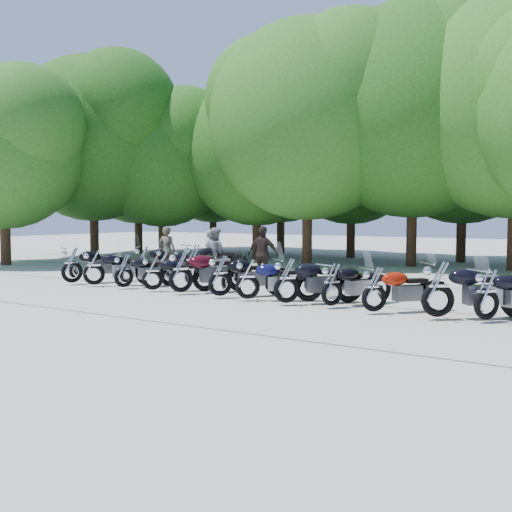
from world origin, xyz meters
The scene contains 31 objects.
ground centered at (0.00, 0.00, 0.00)m, with size 90.00×90.00×0.00m, color gray.
tree_0 centered at (-15.42, 12.98, 5.45)m, with size 7.50×7.50×9.21m.
tree_1 centered at (-12.04, 11.24, 5.06)m, with size 6.97×6.97×8.55m.
tree_2 centered at (-7.25, 12.84, 5.31)m, with size 7.31×7.31×8.97m.
tree_3 centered at (-3.57, 11.24, 6.32)m, with size 8.70×8.70×10.67m.
tree_4 centered at (0.54, 13.09, 6.64)m, with size 9.13×9.13×11.20m.
tree_9 centered at (-13.53, 17.59, 5.52)m, with size 7.59×7.59×9.32m.
tree_10 centered at (-8.29, 16.97, 5.66)m, with size 7.78×7.78×9.55m.
tree_11 centered at (-3.76, 16.43, 5.49)m, with size 7.56×7.56×9.28m.
tree_12 centered at (1.80, 16.47, 5.72)m, with size 7.88×7.88×9.67m.
tree_16 centered at (-14.83, 4.00, 5.06)m, with size 6.97×6.97×8.55m.
tree_17 centered at (-14.68, 9.00, 6.04)m, with size 8.31×8.31×10.20m.
motorcycle_0 centered at (-6.33, 0.50, 0.68)m, with size 0.73×2.39×1.35m, color black, non-canonical shape.
motorcycle_1 centered at (-5.34, 0.51, 0.65)m, with size 0.70×2.29×1.29m, color black, non-canonical shape.
motorcycle_2 centered at (-4.15, 0.61, 0.59)m, with size 0.64×2.09×1.18m, color black, non-canonical shape.
motorcycle_3 centered at (-2.98, 0.59, 0.59)m, with size 0.64×2.09×1.18m, color black, non-canonical shape.
motorcycle_4 centered at (-1.89, 0.56, 0.70)m, with size 0.75×2.47×1.40m, color #380710, non-canonical shape.
motorcycle_5 centered at (-0.53, 0.56, 0.65)m, with size 0.70×2.31×1.31m, color black, non-canonical shape.
motorcycle_6 centered at (0.37, 0.52, 0.62)m, with size 0.67×2.19×1.24m, color #0C0D37, non-canonical shape.
motorcycle_7 centered at (1.59, 0.42, 0.66)m, with size 0.71×2.34×1.32m, color black, non-canonical shape.
motorcycle_8 centered at (2.71, 0.63, 0.61)m, with size 0.66×2.16×1.22m, color black, non-canonical shape.
motorcycle_9 centered at (3.88, 0.37, 0.60)m, with size 0.65×2.13×1.20m, color #8E1605, non-canonical shape.
motorcycle_10 centered at (5.30, 0.38, 0.71)m, with size 0.76×2.51×1.42m, color black, non-canonical shape.
motorcycle_11 centered at (6.23, 0.64, 0.63)m, with size 0.68×2.24×1.27m, color black, non-canonical shape.
motorcycle_12 centered at (-5.96, 3.35, 0.63)m, with size 0.68×2.24×1.26m, color black, non-canonical shape.
motorcycle_13 centered at (-4.91, 3.30, 0.61)m, with size 0.65×2.15×1.21m, color black, non-canonical shape.
motorcycle_14 centered at (-3.60, 3.25, 0.71)m, with size 0.77×2.52×1.42m, color black, non-canonical shape.
rider_0 centered at (-5.60, 4.23, 0.91)m, with size 0.66×0.43×1.82m, color #4F4B39.
rider_1 centered at (-3.56, 4.41, 0.89)m, with size 0.87×0.68×1.79m, color gray.
rider_2 centered at (-1.46, 4.21, 0.93)m, with size 1.09×0.46×1.87m, color black.
rider_3 centered at (-4.21, 5.02, 0.84)m, with size 0.61×0.40×1.68m, color gray.
Camera 1 is at (8.86, -12.27, 2.25)m, focal length 42.00 mm.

